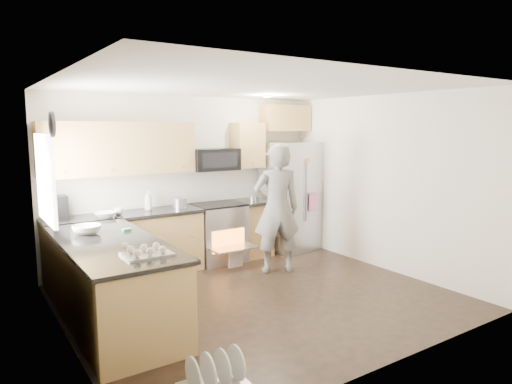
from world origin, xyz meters
TOP-DOWN VIEW (x-y plane):
  - ground at (0.00, 0.00)m, footprint 4.50×4.50m
  - room_shell at (-0.04, 0.02)m, footprint 4.54×4.04m
  - back_cabinet_run at (-0.58, 1.75)m, footprint 4.45×0.64m
  - peninsula at (-1.75, 0.25)m, footprint 0.96×2.36m
  - stove_range at (0.35, 1.69)m, footprint 0.76×0.97m
  - refrigerator at (1.77, 1.62)m, footprint 1.03×0.86m
  - person at (0.82, 0.76)m, footprint 0.81×0.67m
  - dish_rack at (-1.44, -1.49)m, footprint 0.56×0.46m

SIDE VIEW (x-z plane):
  - ground at x=0.00m, z-range 0.00..0.00m
  - dish_rack at x=-1.44m, z-range -0.08..0.26m
  - peninsula at x=-1.75m, z-range -0.05..0.98m
  - stove_range at x=0.35m, z-range -0.22..1.57m
  - refrigerator at x=1.77m, z-range 0.00..1.87m
  - person at x=0.82m, z-range 0.00..1.89m
  - back_cabinet_run at x=-0.58m, z-range -0.29..2.21m
  - room_shell at x=-0.04m, z-range 0.36..2.98m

